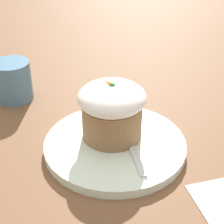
# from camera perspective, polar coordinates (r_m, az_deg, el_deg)

# --- Properties ---
(ground_plane) EXTENTS (4.00, 4.00, 0.00)m
(ground_plane) POSITION_cam_1_polar(r_m,az_deg,el_deg) (0.60, 0.46, -5.65)
(ground_plane) COLOR brown
(dessert_plate) EXTENTS (0.22, 0.22, 0.01)m
(dessert_plate) POSITION_cam_1_polar(r_m,az_deg,el_deg) (0.59, 0.46, -5.11)
(dessert_plate) COLOR silver
(dessert_plate) RESTS_ON ground_plane
(carrot_cake) EXTENTS (0.11, 0.11, 0.10)m
(carrot_cake) POSITION_cam_1_polar(r_m,az_deg,el_deg) (0.58, -0.00, 0.42)
(carrot_cake) COLOR olive
(carrot_cake) RESTS_ON dessert_plate
(spoon) EXTENTS (0.12, 0.07, 0.01)m
(spoon) POSITION_cam_1_polar(r_m,az_deg,el_deg) (0.59, 2.43, -4.45)
(spoon) COLOR silver
(spoon) RESTS_ON dessert_plate
(coffee_cup) EXTENTS (0.10, 0.07, 0.08)m
(coffee_cup) POSITION_cam_1_polar(r_m,az_deg,el_deg) (0.74, -14.92, 4.65)
(coffee_cup) COLOR teal
(coffee_cup) RESTS_ON ground_plane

